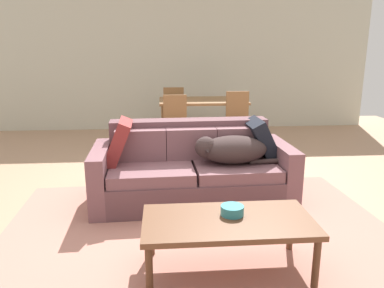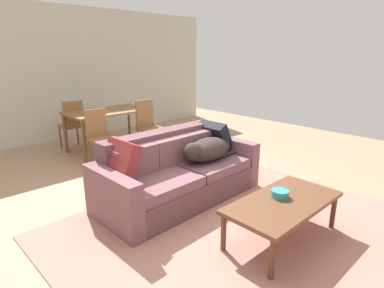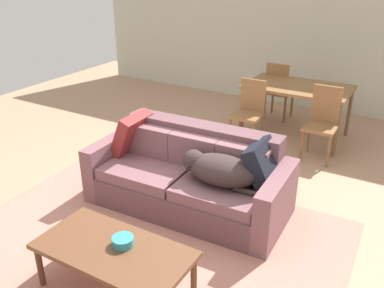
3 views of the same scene
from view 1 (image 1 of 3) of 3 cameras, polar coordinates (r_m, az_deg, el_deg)
The scene contains 13 objects.
ground_plane at distance 3.98m, azimuth -1.05°, elevation -9.25°, with size 10.00×10.00×0.00m, color tan.
back_partition at distance 7.65m, azimuth -3.07°, elevation 12.48°, with size 8.00×0.12×2.70m, color beige.
area_rug at distance 3.30m, azimuth 1.42°, elevation -14.41°, with size 3.48×2.84×0.01m, color tan.
couch at distance 4.03m, azimuth 0.01°, elevation -4.07°, with size 2.09×0.98×0.83m.
dog_on_left_cushion at distance 3.88m, azimuth 5.86°, elevation -0.83°, with size 0.88×0.42×0.29m.
throw_pillow_by_left_arm at distance 3.98m, azimuth -11.19°, elevation 0.29°, with size 0.13×0.47×0.47m, color maroon.
throw_pillow_by_right_arm at distance 4.15m, azimuth 10.57°, elevation 0.72°, with size 0.15×0.44×0.44m, color black.
coffee_table at distance 2.74m, azimuth 5.51°, elevation -12.13°, with size 1.22×0.61×0.42m.
bowl_on_coffee_table at distance 2.77m, azimuth 6.15°, elevation -10.01°, with size 0.17×0.17×0.07m, color teal.
dining_table at distance 6.31m, azimuth 1.60°, elevation 6.16°, with size 1.44×0.89×0.76m.
dining_chair_near_left at distance 5.71m, azimuth -2.54°, elevation 3.32°, with size 0.40×0.40×0.91m.
dining_chair_near_right at distance 5.89m, azimuth 7.08°, elevation 3.72°, with size 0.40×0.40×0.95m.
dining_chair_far_left at distance 6.82m, azimuth -2.81°, elevation 5.22°, with size 0.41×0.41×0.93m.
Camera 1 is at (-0.23, -3.64, 1.59)m, focal length 35.01 mm.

